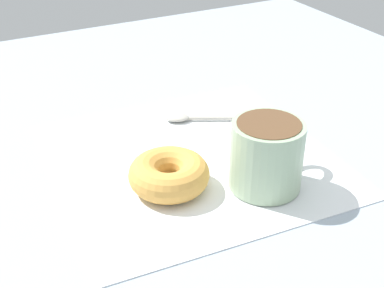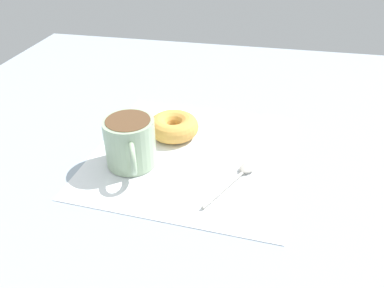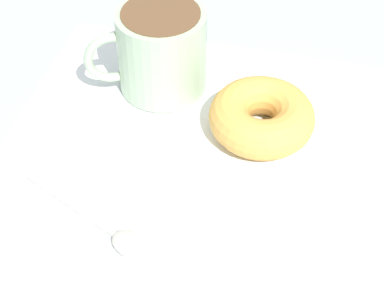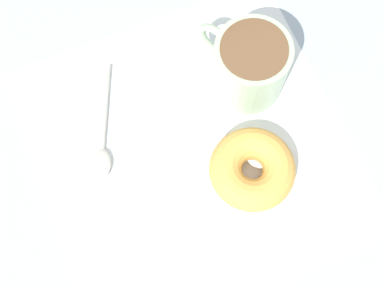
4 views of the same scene
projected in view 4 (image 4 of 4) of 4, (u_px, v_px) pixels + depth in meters
The scene contains 5 objects.
ground_plane at pixel (209, 159), 63.44cm from camera, with size 120.00×120.00×2.00cm, color #99A8B7.
napkin at pixel (192, 150), 62.61cm from camera, with size 35.24×35.24×0.30cm, color white.
coffee_cup at pixel (249, 65), 60.91cm from camera, with size 11.45×8.65×8.52cm.
donut at pixel (252, 169), 59.82cm from camera, with size 9.77×9.77×3.70cm, color gold.
spoon at pixel (102, 146), 62.16cm from camera, with size 13.47×7.92×0.90cm.
Camera 4 is at (14.79, -9.45, 60.02)cm, focal length 50.00 mm.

